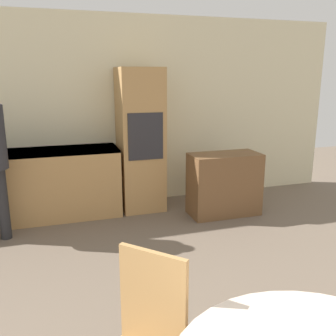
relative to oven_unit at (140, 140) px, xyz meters
name	(u,v)px	position (x,y,z in m)	size (l,w,h in m)	color
wall_back	(112,113)	(-0.31, 0.34, 0.35)	(6.80, 0.05, 2.60)	beige
kitchen_counter	(17,186)	(-1.59, -0.01, -0.49)	(2.54, 0.60, 0.89)	tan
oven_unit	(140,140)	(0.00, 0.00, 0.00)	(0.57, 0.59, 1.90)	tan
sideboard	(224,184)	(0.99, -0.57, -0.54)	(0.92, 0.45, 0.82)	brown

